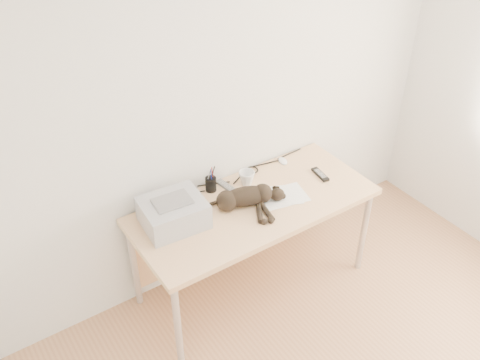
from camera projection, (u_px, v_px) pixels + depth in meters
wall_back at (223, 104)px, 3.35m from camera, size 3.50×0.00×3.50m
desk at (246, 212)px, 3.57m from camera, size 1.60×0.70×0.74m
printer at (173, 212)px, 3.23m from camera, size 0.40×0.35×0.18m
papers at (281, 196)px, 3.49m from camera, size 0.38×0.32×0.01m
cat at (244, 198)px, 3.38m from camera, size 0.58×0.40×0.14m
mug at (247, 178)px, 3.57m from camera, size 0.15×0.15×0.10m
pen_cup at (211, 184)px, 3.52m from camera, size 0.07×0.07×0.19m
remote_grey at (226, 186)px, 3.57m from camera, size 0.07×0.17×0.02m
remote_black at (320, 174)px, 3.68m from camera, size 0.07×0.17×0.02m
mouse at (283, 160)px, 3.81m from camera, size 0.08×0.11×0.03m
cable_tangle at (228, 179)px, 3.64m from camera, size 1.36×0.09×0.01m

